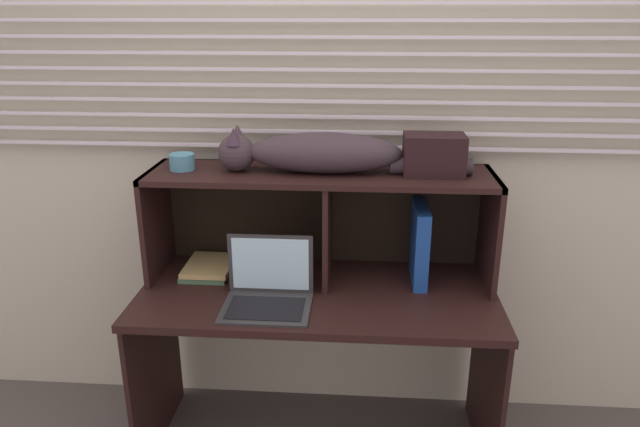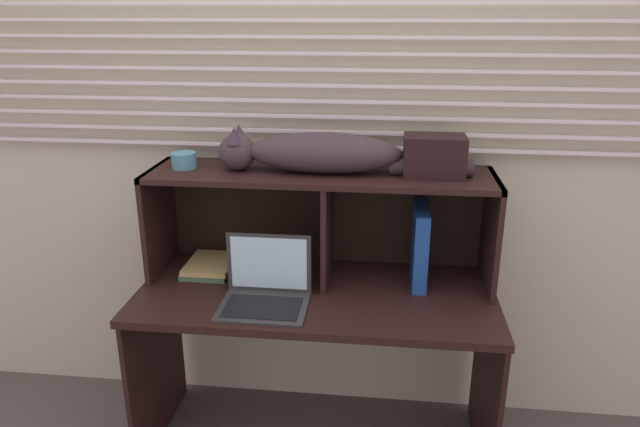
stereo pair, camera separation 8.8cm
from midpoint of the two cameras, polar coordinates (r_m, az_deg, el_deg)
back_panel_with_blinds at (r=2.39m, az=-0.68°, el=8.04°), size 4.40×0.08×2.50m
desk at (r=2.30m, az=-1.36°, el=-10.66°), size 1.35×0.62×0.71m
hutch_shelf_unit at (r=2.27m, az=-0.97°, el=1.13°), size 1.32×0.34×0.43m
cat at (r=2.19m, az=-1.48°, el=5.90°), size 0.95×0.18×0.17m
laptop at (r=2.13m, az=-6.30°, el=-7.55°), size 0.31×0.25×0.24m
binder_upright at (r=2.29m, az=8.59°, el=-2.89°), size 0.05×0.25×0.31m
book_stack at (r=2.43m, az=-11.81°, el=-5.19°), size 0.19×0.23×0.04m
small_basket at (r=2.30m, az=-14.37°, el=4.90°), size 0.09×0.09×0.06m
storage_box at (r=2.19m, az=9.89°, el=5.66°), size 0.22×0.14×0.15m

